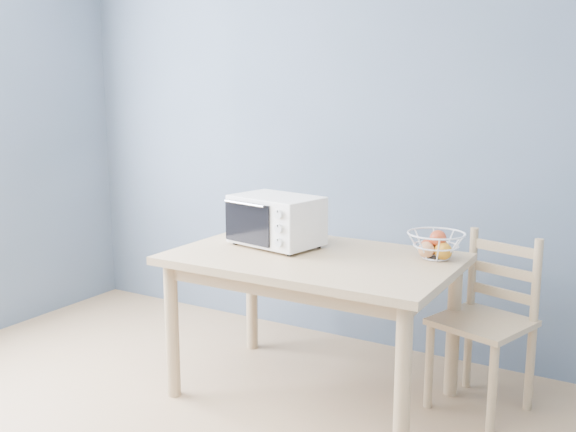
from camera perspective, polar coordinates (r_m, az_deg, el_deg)
The scene contains 5 objects.
room at distance 2.18m, azimuth -21.59°, elevation 3.59°, with size 4.01×4.51×2.61m.
dining_table at distance 3.25m, azimuth 2.27°, elevation -5.23°, with size 1.40×0.90×0.75m.
toaster_oven at distance 3.39m, azimuth -1.30°, elevation -0.31°, with size 0.51×0.40×0.27m.
fruit_basket at distance 3.22m, azimuth 12.99°, elevation -2.52°, with size 0.37×0.37×0.14m.
dining_chair at distance 3.35m, azimuth 17.21°, elevation -9.19°, with size 0.51×0.51×0.87m.
Camera 1 is at (1.71, -1.34, 1.54)m, focal length 40.00 mm.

